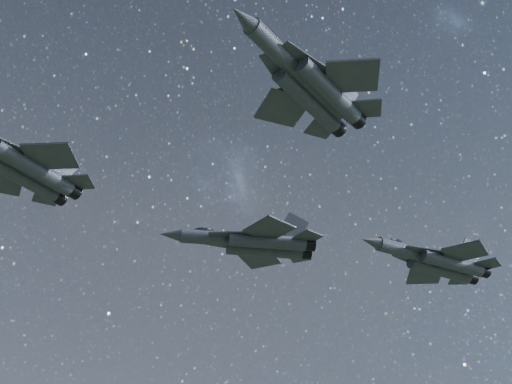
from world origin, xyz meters
TOP-DOWN VIEW (x-y plane):
  - jet_lead at (-21.54, 2.17)m, footprint 16.70×11.00m
  - jet_left at (7.65, 10.46)m, footprint 18.44×12.14m
  - jet_right at (-3.68, -16.55)m, footprint 17.09×11.32m
  - jet_slot at (23.69, -2.05)m, footprint 17.29×12.22m

SIDE VIEW (x-z plane):
  - jet_lead at x=-21.54m, z-range 153.79..158.07m
  - jet_slot at x=23.69m, z-range 154.35..158.73m
  - jet_right at x=-3.68m, z-range 156.88..161.24m
  - jet_left at x=7.65m, z-range 157.66..162.39m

